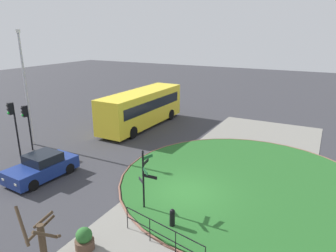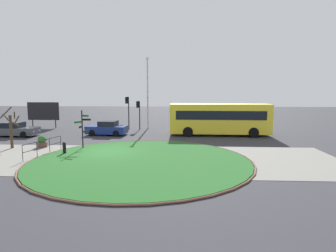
# 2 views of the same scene
# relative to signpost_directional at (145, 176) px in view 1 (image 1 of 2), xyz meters

# --- Properties ---
(ground) EXTENTS (120.00, 120.00, 0.00)m
(ground) POSITION_rel_signpost_directional_xyz_m (2.21, -1.16, -1.74)
(ground) COLOR #333338
(sidewalk_paving) EXTENTS (32.00, 8.58, 0.02)m
(sidewalk_paving) POSITION_rel_signpost_directional_xyz_m (2.21, -2.87, -1.73)
(sidewalk_paving) COLOR gray
(sidewalk_paving) RESTS_ON ground
(grass_island) EXTENTS (14.10, 14.10, 0.10)m
(grass_island) POSITION_rel_signpost_directional_xyz_m (5.03, -3.59, -1.69)
(grass_island) COLOR #235B23
(grass_island) RESTS_ON ground
(grass_kerb_ring) EXTENTS (14.41, 14.41, 0.11)m
(grass_kerb_ring) POSITION_rel_signpost_directional_xyz_m (5.03, -3.59, -1.69)
(grass_kerb_ring) COLOR brown
(grass_kerb_ring) RESTS_ON ground
(signpost_directional) EXTENTS (1.10, 1.24, 3.06)m
(signpost_directional) POSITION_rel_signpost_directional_xyz_m (0.00, 0.00, 0.00)
(signpost_directional) COLOR black
(signpost_directional) RESTS_ON ground
(bollard_foreground) EXTENTS (0.24, 0.24, 0.91)m
(bollard_foreground) POSITION_rel_signpost_directional_xyz_m (-0.73, -1.85, -1.27)
(bollard_foreground) COLOR black
(bollard_foreground) RESTS_ON ground
(railing_grass_edge) EXTENTS (0.83, 3.94, 1.08)m
(railing_grass_edge) POSITION_rel_signpost_directional_xyz_m (-2.12, -2.13, -1.04)
(railing_grass_edge) COLOR black
(railing_grass_edge) RESTS_ON ground
(bus_yellow) EXTENTS (10.03, 2.84, 3.21)m
(bus_yellow) POSITION_rel_signpost_directional_xyz_m (11.47, 7.50, -0.02)
(bus_yellow) COLOR yellow
(bus_yellow) RESTS_ON ground
(car_far_lane) EXTENTS (4.14, 2.18, 1.47)m
(car_far_lane) POSITION_rel_signpost_directional_xyz_m (-0.02, 7.09, -1.07)
(car_far_lane) COLOR navy
(car_far_lane) RESTS_ON ground
(traffic_light_near) EXTENTS (0.48, 0.32, 3.33)m
(traffic_light_near) POSITION_rel_signpost_directional_xyz_m (2.56, 11.41, 0.71)
(traffic_light_near) COLOR black
(traffic_light_near) RESTS_ON ground
(traffic_light_far) EXTENTS (0.49, 0.30, 3.83)m
(traffic_light_far) POSITION_rel_signpost_directional_xyz_m (1.34, 11.10, 1.06)
(traffic_light_far) COLOR black
(traffic_light_far) RESTS_ON ground
(lamppost_tall) EXTENTS (0.32, 0.32, 8.42)m
(lamppost_tall) POSITION_rel_signpost_directional_xyz_m (3.55, 12.34, 2.76)
(lamppost_tall) COLOR #B7B7BC
(lamppost_tall) RESTS_ON ground
(planter_near_signpost) EXTENTS (0.76, 0.76, 0.95)m
(planter_near_signpost) POSITION_rel_signpost_directional_xyz_m (-3.59, 0.57, -1.31)
(planter_near_signpost) COLOR brown
(planter_near_signpost) RESTS_ON ground
(street_tree_bare) EXTENTS (1.39, 1.37, 3.27)m
(street_tree_bare) POSITION_rel_signpost_directional_xyz_m (-5.79, 0.09, -0.10)
(street_tree_bare) COLOR #423323
(street_tree_bare) RESTS_ON ground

